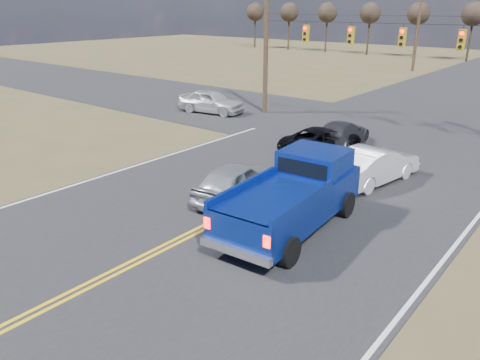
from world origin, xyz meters
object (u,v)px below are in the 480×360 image
Objects in this scene: white_car_queue at (374,165)px; black_suv at (322,140)px; silver_suv at (236,181)px; pickup_truck at (294,196)px; cross_car_west at (211,101)px; dgrey_car_queue at (341,134)px.

black_suv is at bearing -21.20° from white_car_queue.
white_car_queue is at bearing -131.62° from silver_suv.
white_car_queue is at bearing 83.30° from pickup_truck.
cross_car_west is at bearing -52.66° from silver_suv.
white_car_queue is at bearing 126.14° from dgrey_car_queue.
silver_suv is 5.98m from white_car_queue.
silver_suv reaches higher than dgrey_car_queue.
pickup_truck is 10.19m from dgrey_car_queue.
cross_car_west is at bearing -11.66° from white_car_queue.
pickup_truck is at bearing 121.78° from black_suv.
white_car_queue reaches higher than dgrey_car_queue.
black_suv is at bearing 109.32° from pickup_truck.
black_suv is (-0.46, 7.26, -0.06)m from silver_suv.
cross_car_west reaches higher than dgrey_car_queue.
pickup_truck is 8.71m from black_suv.
white_car_queue is at bearing -121.55° from cross_car_west.
black_suv is (-3.49, 7.97, -0.48)m from pickup_truck.
pickup_truck reaches higher than silver_suv.
white_car_queue reaches higher than silver_suv.
pickup_truck is 1.38× the size of cross_car_west.
dgrey_car_queue is at bearing -87.46° from black_suv.
silver_suv is 0.92× the size of dgrey_car_queue.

